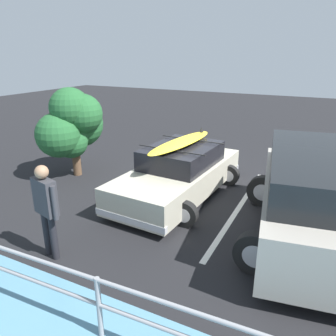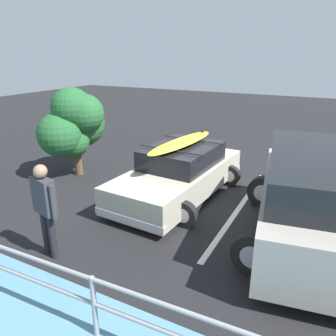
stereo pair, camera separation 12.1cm
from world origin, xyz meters
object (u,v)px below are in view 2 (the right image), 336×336
object	(u,v)px
suv_car	(314,198)
sedan_car	(180,173)
person_bystander	(45,203)
bush_near_left	(74,126)

from	to	relation	value
suv_car	sedan_car	bearing A→B (deg)	-14.62
person_bystander	sedan_car	bearing A→B (deg)	-104.96
sedan_car	suv_car	size ratio (longest dim) A/B	0.91
person_bystander	bush_near_left	distance (m)	4.33
sedan_car	bush_near_left	bearing A→B (deg)	0.19
suv_car	bush_near_left	xyz separation A→B (m)	(6.67, -0.83, 0.57)
suv_car	bush_near_left	distance (m)	6.74
suv_car	person_bystander	xyz separation A→B (m)	(4.16, 2.68, 0.12)
sedan_car	person_bystander	size ratio (longest dim) A/B	2.52
sedan_car	person_bystander	xyz separation A→B (m)	(0.94, 3.52, 0.44)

